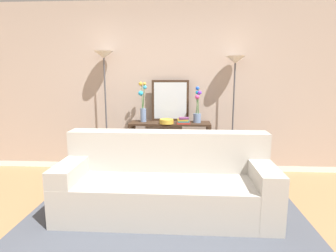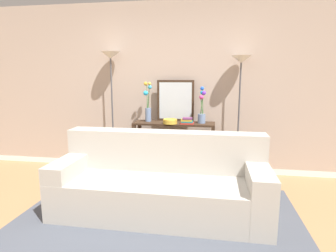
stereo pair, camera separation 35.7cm
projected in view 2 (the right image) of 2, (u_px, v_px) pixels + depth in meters
ground_plane at (119, 251)px, 2.46m from camera, size 16.00×16.00×0.02m
back_wall at (165, 89)px, 4.46m from camera, size 12.00×0.15×2.63m
area_rug at (158, 218)px, 3.02m from camera, size 3.02×1.94×0.01m
couch at (161, 185)px, 3.12m from camera, size 2.30×0.86×0.88m
console_table at (174, 139)px, 4.25m from camera, size 1.21×0.36×0.82m
floor_lamp_left at (111, 79)px, 4.30m from camera, size 0.28×0.28×1.88m
floor_lamp_right at (240, 83)px, 4.00m from camera, size 0.28×0.28×1.80m
wall_mirror at (175, 101)px, 4.29m from camera, size 0.57×0.02×0.63m
vase_tall_flowers at (148, 105)px, 4.26m from camera, size 0.13×0.10×0.60m
vase_short_flowers at (202, 110)px, 4.11m from camera, size 0.11×0.13×0.54m
fruit_bowl at (170, 121)px, 4.09m from camera, size 0.21×0.21×0.07m
book_stack at (187, 121)px, 4.06m from camera, size 0.19×0.15×0.09m
book_row_under_console at (158, 170)px, 4.38m from camera, size 0.47×0.17×0.13m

